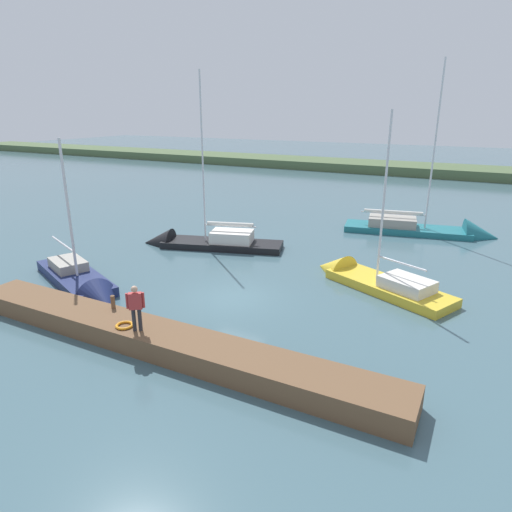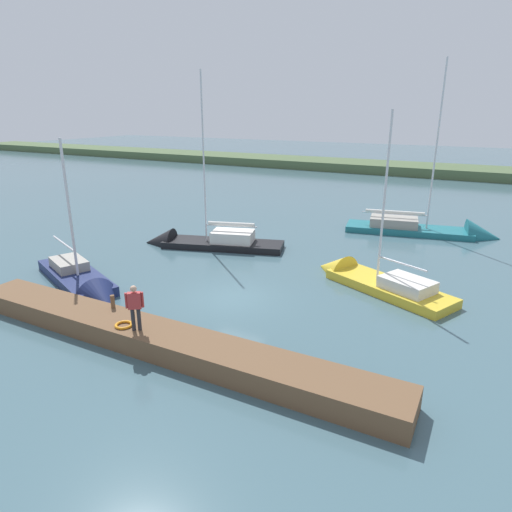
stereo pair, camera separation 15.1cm
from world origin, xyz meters
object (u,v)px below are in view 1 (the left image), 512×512
Objects in this scene: sailboat_mid_channel at (366,281)px; person_on_dock at (136,305)px; sailboat_inner_slip at (433,232)px; mooring_post_near at (113,302)px; sailboat_far_right at (201,244)px; sailboat_near_dock at (84,287)px; life_ring_buoy at (124,325)px.

sailboat_mid_channel is 11.96m from person_on_dock.
sailboat_inner_slip is 7.32× the size of person_on_dock.
sailboat_inner_slip reaches higher than mooring_post_near.
sailboat_far_right is 11.12m from sailboat_mid_channel.
sailboat_far_right is at bearing 106.05° from sailboat_near_dock.
sailboat_near_dock is at bearing 26.89° from person_on_dock.
sailboat_far_right is 13.05m from person_on_dock.
person_on_dock is (7.50, 21.78, 1.63)m from sailboat_inner_slip.
sailboat_far_right is at bearing -68.35° from life_ring_buoy.
mooring_post_near is 0.07× the size of sailboat_near_dock.
sailboat_mid_channel is at bearing 155.63° from sailboat_far_right.
sailboat_near_dock is at bearing -29.17° from life_ring_buoy.
sailboat_inner_slip is at bearing -159.12° from sailboat_far_right.
sailboat_near_dock is (5.75, -3.21, -0.72)m from life_ring_buoy.
sailboat_far_right is at bearing -12.17° from person_on_dock.
mooring_post_near is 0.06× the size of sailboat_mid_channel.
sailboat_inner_slip is (-1.80, -11.40, 0.05)m from sailboat_mid_channel.
mooring_post_near is 4.86m from sailboat_near_dock.
person_on_dock is (-0.64, -0.00, 0.95)m from life_ring_buoy.
sailboat_mid_channel is 5.43× the size of person_on_dock.
mooring_post_near is 11.29m from sailboat_far_right.
mooring_post_near is 1.84m from life_ring_buoy.
person_on_dock reaches higher than life_ring_buoy.
sailboat_mid_channel reaches higher than mooring_post_near.
person_on_dock is (-2.16, 1.00, 0.73)m from mooring_post_near.
sailboat_inner_slip reaches higher than person_on_dock.
mooring_post_near is 0.31× the size of person_on_dock.
sailboat_mid_channel reaches higher than life_ring_buoy.
sailboat_inner_slip is (-8.14, -21.79, -0.68)m from life_ring_buoy.
sailboat_inner_slip is at bearing 76.31° from sailboat_near_dock.
sailboat_inner_slip is (-13.89, -18.58, 0.05)m from sailboat_near_dock.
sailboat_mid_channel is at bearing -109.57° from sailboat_inner_slip.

